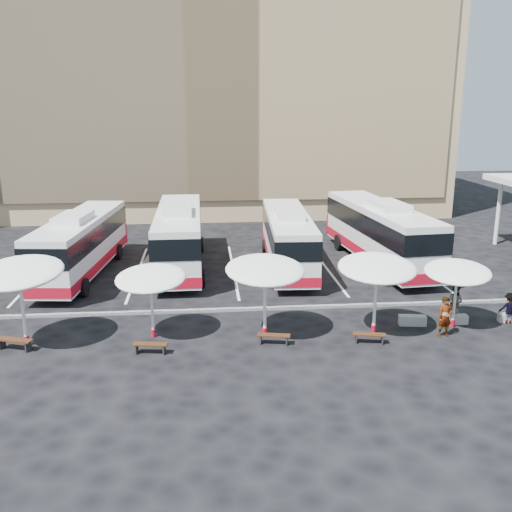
{
  "coord_description": "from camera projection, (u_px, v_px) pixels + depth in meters",
  "views": [
    {
      "loc": [
        -1.76,
        -26.82,
        10.2
      ],
      "look_at": [
        1.0,
        3.0,
        2.2
      ],
      "focal_mm": 40.0,
      "sensor_mm": 36.0,
      "label": 1
    }
  ],
  "objects": [
    {
      "name": "passenger_1",
      "position": [
        455.0,
        303.0,
        27.6
      ],
      "size": [
        1.09,
        1.09,
        1.78
      ],
      "primitive_type": "imported",
      "rotation": [
        0.0,
        0.0,
        2.37
      ],
      "color": "black",
      "rests_on": "ground"
    },
    {
      "name": "bus_1",
      "position": [
        179.0,
        235.0,
        36.38
      ],
      "size": [
        3.15,
        13.09,
        4.15
      ],
      "rotation": [
        0.0,
        0.0,
        0.01
      ],
      "color": "silver",
      "rests_on": "ground"
    },
    {
      "name": "conc_bench_2",
      "position": [
        510.0,
        318.0,
        27.52
      ],
      "size": [
        1.12,
        0.46,
        0.41
      ],
      "primitive_type": "cube",
      "rotation": [
        0.0,
        0.0,
        -0.09
      ],
      "color": "gray",
      "rests_on": "ground"
    },
    {
      "name": "conc_bench_1",
      "position": [
        455.0,
        320.0,
        27.26
      ],
      "size": [
        1.18,
        0.39,
        0.44
      ],
      "primitive_type": "cube",
      "rotation": [
        0.0,
        0.0,
        0.0
      ],
      "color": "gray",
      "rests_on": "ground"
    },
    {
      "name": "conc_bench_0",
      "position": [
        412.0,
        320.0,
        27.11
      ],
      "size": [
        1.32,
        0.62,
        0.48
      ],
      "primitive_type": "cube",
      "rotation": [
        0.0,
        0.0,
        -0.16
      ],
      "color": "gray",
      "rests_on": "ground"
    },
    {
      "name": "passenger_0",
      "position": [
        445.0,
        317.0,
        25.64
      ],
      "size": [
        0.74,
        0.54,
        1.87
      ],
      "primitive_type": "imported",
      "rotation": [
        0.0,
        0.0,
        0.14
      ],
      "color": "black",
      "rests_on": "ground"
    },
    {
      "name": "bus_2",
      "position": [
        288.0,
        237.0,
        36.34
      ],
      "size": [
        3.32,
        12.35,
        3.88
      ],
      "rotation": [
        0.0,
        0.0,
        -0.05
      ],
      "color": "silver",
      "rests_on": "ground"
    },
    {
      "name": "sunshade_3",
      "position": [
        377.0,
        268.0,
        25.39
      ],
      "size": [
        3.75,
        3.79,
        3.67
      ],
      "rotation": [
        0.0,
        0.0,
        -0.07
      ],
      "color": "silver",
      "rests_on": "ground"
    },
    {
      "name": "sunshade_1",
      "position": [
        151.0,
        278.0,
        25.08
      ],
      "size": [
        3.6,
        3.63,
        3.26
      ],
      "rotation": [
        0.0,
        0.0,
        -0.17
      ],
      "color": "silver",
      "rests_on": "ground"
    },
    {
      "name": "sunshade_4",
      "position": [
        457.0,
        272.0,
        26.29
      ],
      "size": [
        3.89,
        3.91,
        3.16
      ],
      "rotation": [
        0.0,
        0.0,
        -0.35
      ],
      "color": "silver",
      "rests_on": "ground"
    },
    {
      "name": "bus_3",
      "position": [
        379.0,
        231.0,
        37.18
      ],
      "size": [
        4.12,
        13.72,
        4.29
      ],
      "rotation": [
        0.0,
        0.0,
        0.09
      ],
      "color": "silver",
      "rests_on": "ground"
    },
    {
      "name": "wood_bench_3",
      "position": [
        369.0,
        336.0,
        25.04
      ],
      "size": [
        1.47,
        0.65,
        0.44
      ],
      "rotation": [
        0.0,
        0.0,
        -0.2
      ],
      "color": "black",
      "rests_on": "ground"
    },
    {
      "name": "curb_divider",
      "position": [
        241.0,
        309.0,
        29.05
      ],
      "size": [
        34.0,
        0.25,
        0.15
      ],
      "primitive_type": "cube",
      "color": "black",
      "rests_on": "ground"
    },
    {
      "name": "bay_lines",
      "position": [
        233.0,
        269.0,
        36.28
      ],
      "size": [
        24.15,
        12.0,
        0.01
      ],
      "color": "white",
      "rests_on": "ground"
    },
    {
      "name": "wood_bench_2",
      "position": [
        274.0,
        337.0,
        24.94
      ],
      "size": [
        1.49,
        0.68,
        0.44
      ],
      "rotation": [
        0.0,
        0.0,
        -0.21
      ],
      "color": "black",
      "rests_on": "ground"
    },
    {
      "name": "ground",
      "position": [
        242.0,
        314.0,
        28.58
      ],
      "size": [
        120.0,
        120.0,
        0.0
      ],
      "primitive_type": "plane",
      "color": "black",
      "rests_on": "ground"
    },
    {
      "name": "wood_bench_1",
      "position": [
        150.0,
        346.0,
        23.99
      ],
      "size": [
        1.51,
        0.6,
        0.45
      ],
      "rotation": [
        0.0,
        0.0,
        -0.15
      ],
      "color": "black",
      "rests_on": "ground"
    },
    {
      "name": "sandstone_building",
      "position": [
        219.0,
        79.0,
        55.99
      ],
      "size": [
        42.0,
        18.25,
        29.6
      ],
      "color": "tan",
      "rests_on": "ground"
    },
    {
      "name": "sunshade_2",
      "position": [
        265.0,
        270.0,
        25.07
      ],
      "size": [
        3.84,
        3.88,
        3.68
      ],
      "rotation": [
        0.0,
        0.0,
        0.1
      ],
      "color": "silver",
      "rests_on": "ground"
    },
    {
      "name": "sunshade_0",
      "position": [
        19.0,
        273.0,
        24.03
      ],
      "size": [
        4.34,
        4.38,
        3.89
      ],
      "rotation": [
        0.0,
        0.0,
        -0.19
      ],
      "color": "silver",
      "rests_on": "ground"
    },
    {
      "name": "wood_bench_0",
      "position": [
        15.0,
        342.0,
        24.35
      ],
      "size": [
        1.63,
        0.9,
        0.48
      ],
      "rotation": [
        0.0,
        0.0,
        -0.32
      ],
      "color": "black",
      "rests_on": "ground"
    },
    {
      "name": "passenger_3",
      "position": [
        510.0,
        308.0,
        27.24
      ],
      "size": [
        1.08,
        0.75,
        1.53
      ],
      "primitive_type": "imported",
      "rotation": [
        0.0,
        0.0,
        2.94
      ],
      "color": "black",
      "rests_on": "ground"
    },
    {
      "name": "bus_0",
      "position": [
        81.0,
        242.0,
        34.72
      ],
      "size": [
        3.92,
        12.78,
        3.99
      ],
      "rotation": [
        0.0,
        0.0,
        -0.1
      ],
      "color": "silver",
      "rests_on": "ground"
    }
  ]
}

